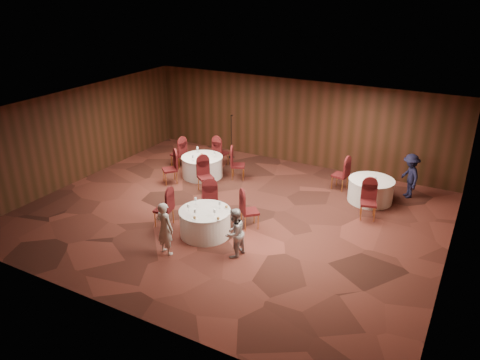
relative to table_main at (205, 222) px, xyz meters
The scene contains 15 objects.
ground 1.42m from the table_main, 88.32° to the left, with size 12.00×12.00×0.00m, color black.
room_shell 2.10m from the table_main, 88.32° to the left, with size 12.00×12.00×12.00m.
table_main is the anchor object (origin of this frame).
table_left 4.19m from the table_main, 123.91° to the left, with size 1.47×1.47×0.74m.
table_right 5.53m from the table_main, 51.24° to the left, with size 1.42×1.42×0.74m.
chairs_main 0.77m from the table_main, 117.02° to the left, with size 2.89×1.93×1.00m.
chairs_left 4.17m from the table_main, 123.74° to the left, with size 3.15×2.94×1.00m.
chairs_right 4.96m from the table_main, 52.65° to the left, with size 1.99×2.28×1.00m.
tabletop_main 0.50m from the table_main, 33.31° to the right, with size 1.14×1.09×0.22m.
tabletop_left 4.22m from the table_main, 123.96° to the left, with size 0.87×0.88×0.22m.
tabletop_right 5.46m from the table_main, 48.17° to the left, with size 0.08×0.08×0.22m.
mic_stand 6.12m from the table_main, 112.81° to the left, with size 0.24×0.24×1.73m.
woman_a 1.39m from the table_main, 105.86° to the right, with size 0.53×0.35×1.44m, color silver.
woman_b 1.39m from the table_main, 24.27° to the right, with size 0.64×0.50×1.32m, color #B9BABE.
man_c 6.86m from the table_main, 49.49° to the left, with size 0.95×0.55×1.47m, color black.
Camera 1 is at (6.24, -10.86, 6.55)m, focal length 35.00 mm.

